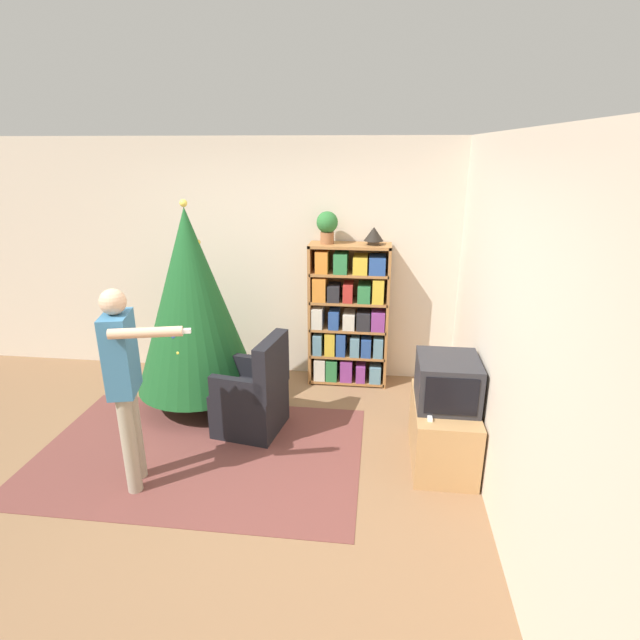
{
  "coord_description": "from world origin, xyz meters",
  "views": [
    {
      "loc": [
        1.09,
        -3.16,
        2.49
      ],
      "look_at": [
        0.59,
        0.95,
        1.05
      ],
      "focal_mm": 28.0,
      "sensor_mm": 36.0,
      "label": 1
    }
  ],
  "objects": [
    {
      "name": "ground_plane",
      "position": [
        0.0,
        0.0,
        0.0
      ],
      "size": [
        14.0,
        14.0,
        0.0
      ],
      "primitive_type": "plane",
      "color": "#846042"
    },
    {
      "name": "wall_back",
      "position": [
        0.0,
        2.16,
        1.3
      ],
      "size": [
        8.0,
        0.1,
        2.6
      ],
      "color": "beige",
      "rests_on": "ground_plane"
    },
    {
      "name": "wall_right",
      "position": [
        1.98,
        0.0,
        1.3
      ],
      "size": [
        0.1,
        8.0,
        2.6
      ],
      "color": "beige",
      "rests_on": "ground_plane"
    },
    {
      "name": "area_rug",
      "position": [
        -0.38,
        0.36,
        0.0
      ],
      "size": [
        2.76,
        1.78,
        0.01
      ],
      "color": "brown",
      "rests_on": "ground_plane"
    },
    {
      "name": "bookshelf",
      "position": [
        0.79,
        1.92,
        0.75
      ],
      "size": [
        0.85,
        0.33,
        1.55
      ],
      "color": "#A8703D",
      "rests_on": "ground_plane"
    },
    {
      "name": "tv_stand",
      "position": [
        1.67,
        0.51,
        0.27
      ],
      "size": [
        0.49,
        0.85,
        0.54
      ],
      "color": "tan",
      "rests_on": "ground_plane"
    },
    {
      "name": "television",
      "position": [
        1.67,
        0.51,
        0.73
      ],
      "size": [
        0.48,
        0.52,
        0.39
      ],
      "color": "#28282D",
      "rests_on": "tv_stand"
    },
    {
      "name": "game_remote",
      "position": [
        1.52,
        0.26,
        0.55
      ],
      "size": [
        0.04,
        0.12,
        0.02
      ],
      "color": "white",
      "rests_on": "tv_stand"
    },
    {
      "name": "christmas_tree",
      "position": [
        -0.67,
        1.22,
        1.1
      ],
      "size": [
        1.17,
        1.17,
        2.05
      ],
      "color": "#4C3323",
      "rests_on": "ground_plane"
    },
    {
      "name": "armchair",
      "position": [
        0.0,
        0.8,
        0.32
      ],
      "size": [
        0.66,
        0.65,
        0.92
      ],
      "rotation": [
        0.0,
        0.0,
        -1.74
      ],
      "color": "black",
      "rests_on": "ground_plane"
    },
    {
      "name": "standing_person",
      "position": [
        -0.71,
        -0.08,
        0.93
      ],
      "size": [
        0.7,
        0.46,
        1.58
      ],
      "rotation": [
        0.0,
        0.0,
        -1.33
      ],
      "color": "#9E937F",
      "rests_on": "ground_plane"
    },
    {
      "name": "potted_plant",
      "position": [
        0.55,
        1.93,
        1.74
      ],
      "size": [
        0.22,
        0.22,
        0.33
      ],
      "color": "#935B38",
      "rests_on": "bookshelf"
    },
    {
      "name": "table_lamp",
      "position": [
        1.03,
        1.93,
        1.65
      ],
      "size": [
        0.2,
        0.2,
        0.18
      ],
      "color": "#473828",
      "rests_on": "bookshelf"
    },
    {
      "name": "book_pile_near_tree",
      "position": [
        -0.16,
        0.85,
        0.03
      ],
      "size": [
        0.23,
        0.2,
        0.07
      ],
      "color": "gold",
      "rests_on": "ground_plane"
    }
  ]
}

